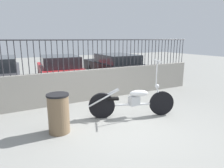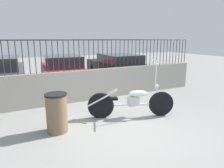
{
  "view_description": "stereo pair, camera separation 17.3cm",
  "coord_description": "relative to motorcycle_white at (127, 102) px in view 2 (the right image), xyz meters",
  "views": [
    {
      "loc": [
        -2.29,
        -3.7,
        2.03
      ],
      "look_at": [
        0.52,
        1.43,
        0.7
      ],
      "focal_mm": 32.0,
      "sensor_mm": 36.0,
      "label": 1
    },
    {
      "loc": [
        -2.14,
        -3.78,
        2.03
      ],
      "look_at": [
        0.52,
        1.43,
        0.7
      ],
      "focal_mm": 32.0,
      "sensor_mm": 36.0,
      "label": 2
    }
  ],
  "objects": [
    {
      "name": "low_wall",
      "position": [
        -0.5,
        1.88,
        0.1
      ],
      "size": [
        9.08,
        0.18,
        1.03
      ],
      "color": "#9E998E",
      "rests_on": "ground_plane"
    },
    {
      "name": "fence_railing",
      "position": [
        -0.5,
        1.88,
        1.24
      ],
      "size": [
        9.08,
        0.04,
        0.98
      ],
      "color": "#2D2D33",
      "rests_on": "low_wall"
    },
    {
      "name": "trash_bin",
      "position": [
        -1.84,
        -0.04,
        0.03
      ],
      "size": [
        0.48,
        0.48,
        0.88
      ],
      "color": "brown",
      "rests_on": "ground_plane"
    },
    {
      "name": "motorcycle_white",
      "position": [
        0.0,
        0.0,
        0.0
      ],
      "size": [
        2.18,
        1.0,
        1.5
      ],
      "rotation": [
        0.0,
        0.0,
        -0.38
      ],
      "color": "black",
      "rests_on": "ground_plane"
    },
    {
      "name": "car_black",
      "position": [
        2.14,
        4.43,
        0.25
      ],
      "size": [
        1.86,
        4.58,
        1.29
      ],
      "rotation": [
        0.0,
        0.0,
        1.54
      ],
      "color": "black",
      "rests_on": "ground_plane"
    },
    {
      "name": "ground_plane",
      "position": [
        -0.5,
        -0.49,
        -0.41
      ],
      "size": [
        40.0,
        40.0,
        0.0
      ],
      "primitive_type": "plane",
      "color": "gray"
    },
    {
      "name": "car_red",
      "position": [
        -0.54,
        4.88,
        0.24
      ],
      "size": [
        2.11,
        4.29,
        1.29
      ],
      "rotation": [
        0.0,
        0.0,
        1.47
      ],
      "color": "black",
      "rests_on": "ground_plane"
    }
  ]
}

